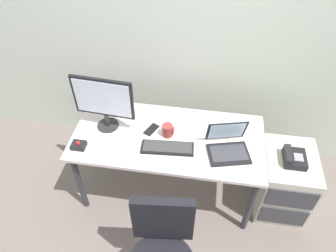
{
  "coord_description": "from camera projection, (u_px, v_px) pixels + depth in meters",
  "views": [
    {
      "loc": [
        0.28,
        -1.75,
        2.58
      ],
      "look_at": [
        0.0,
        0.0,
        0.84
      ],
      "focal_mm": 33.69,
      "sensor_mm": 36.0,
      "label": 1
    }
  ],
  "objects": [
    {
      "name": "monitor_main",
      "position": [
        103.0,
        100.0,
        2.46
      ],
      "size": [
        0.49,
        0.18,
        0.48
      ],
      "color": "#262628",
      "rests_on": "desk"
    },
    {
      "name": "coffee_mug",
      "position": [
        168.0,
        130.0,
        2.54
      ],
      "size": [
        0.1,
        0.09,
        0.11
      ],
      "color": "maroon",
      "rests_on": "desk"
    },
    {
      "name": "desk_phone",
      "position": [
        294.0,
        158.0,
        2.48
      ],
      "size": [
        0.17,
        0.2,
        0.09
      ],
      "color": "black",
      "rests_on": "file_cabinet"
    },
    {
      "name": "back_wall",
      "position": [
        182.0,
        17.0,
        2.59
      ],
      "size": [
        6.0,
        0.1,
        2.8
      ],
      "primitive_type": "cube",
      "color": "beige",
      "rests_on": "ground"
    },
    {
      "name": "ground_plane",
      "position": [
        168.0,
        187.0,
        3.07
      ],
      "size": [
        8.0,
        8.0,
        0.0
      ],
      "primitive_type": "plane",
      "color": "#6D625C"
    },
    {
      "name": "paper_notepad",
      "position": [
        234.0,
        131.0,
        2.61
      ],
      "size": [
        0.2,
        0.24,
        0.01
      ],
      "primitive_type": "cube",
      "rotation": [
        0.0,
        0.0,
        0.28
      ],
      "color": "white",
      "rests_on": "desk"
    },
    {
      "name": "desk",
      "position": [
        168.0,
        143.0,
        2.62
      ],
      "size": [
        1.56,
        0.74,
        0.72
      ],
      "color": "silver",
      "rests_on": "ground"
    },
    {
      "name": "trackball_mouse",
      "position": [
        79.0,
        145.0,
        2.47
      ],
      "size": [
        0.11,
        0.09,
        0.07
      ],
      "color": "black",
      "rests_on": "desk"
    },
    {
      "name": "file_cabinet",
      "position": [
        283.0,
        182.0,
        2.73
      ],
      "size": [
        0.42,
        0.53,
        0.62
      ],
      "color": "beige",
      "rests_on": "ground"
    },
    {
      "name": "cell_phone",
      "position": [
        151.0,
        130.0,
        2.62
      ],
      "size": [
        0.12,
        0.16,
        0.01
      ],
      "primitive_type": "cube",
      "rotation": [
        0.0,
        0.0,
        -0.44
      ],
      "color": "black",
      "rests_on": "desk"
    },
    {
      "name": "laptop",
      "position": [
        228.0,
        145.0,
        2.43
      ],
      "size": [
        0.37,
        0.35,
        0.23
      ],
      "color": "black",
      "rests_on": "desk"
    },
    {
      "name": "keyboard",
      "position": [
        167.0,
        148.0,
        2.46
      ],
      "size": [
        0.42,
        0.17,
        0.03
      ],
      "color": "black",
      "rests_on": "desk"
    }
  ]
}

